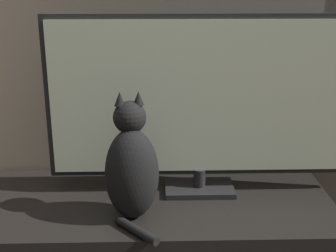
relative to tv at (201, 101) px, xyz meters
name	(u,v)px	position (x,y,z in m)	size (l,w,h in m)	color
tv	(201,101)	(0.00, 0.00, 0.00)	(1.09, 0.15, 0.65)	black
cat	(132,168)	(-0.24, -0.18, -0.17)	(0.20, 0.28, 0.42)	black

